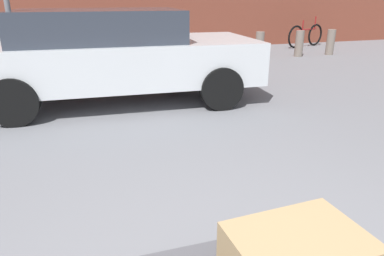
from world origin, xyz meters
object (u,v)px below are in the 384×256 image
(bollard_kerb_near, at_px, (206,48))
(bollard_kerb_mid, at_px, (260,45))
(parked_car, at_px, (114,54))
(no_parking_sign, at_px, (8,9))
(bollard_kerb_far, at_px, (299,44))
(bollard_corner, at_px, (330,42))
(bicycle_leaning, at_px, (306,35))

(bollard_kerb_near, relative_size, bollard_kerb_mid, 1.00)
(parked_car, relative_size, no_parking_sign, 1.88)
(bollard_kerb_near, bearing_deg, parked_car, -130.68)
(bollard_kerb_far, bearing_deg, no_parking_sign, -153.34)
(bollard_kerb_mid, bearing_deg, parked_car, -143.94)
(bollard_corner, bearing_deg, bicycle_leaning, 79.37)
(parked_car, xyz_separation_m, bollard_corner, (6.39, 3.00, -0.40))
(parked_car, relative_size, bollard_kerb_near, 6.17)
(bicycle_leaning, xyz_separation_m, no_parking_sign, (-8.05, -5.04, 1.08))
(bollard_kerb_near, height_order, bollard_kerb_mid, same)
(bicycle_leaning, xyz_separation_m, bollard_kerb_mid, (-2.58, -1.68, -0.02))
(parked_car, distance_m, no_parking_sign, 1.55)
(bollard_corner, bearing_deg, parked_car, -154.84)
(bicycle_leaning, relative_size, bollard_kerb_mid, 2.37)
(no_parking_sign, bearing_deg, bollard_kerb_near, 40.60)
(parked_car, relative_size, bicycle_leaning, 2.61)
(bicycle_leaning, distance_m, bollard_kerb_far, 2.15)
(bollard_kerb_near, bearing_deg, bollard_kerb_far, 0.00)
(bollard_kerb_far, distance_m, bollard_corner, 1.04)
(bollard_corner, bearing_deg, bollard_kerb_far, 180.00)
(parked_car, xyz_separation_m, bollard_kerb_near, (2.58, 3.00, -0.40))
(parked_car, bearing_deg, bollard_kerb_near, 49.32)
(bicycle_leaning, distance_m, bollard_kerb_near, 4.45)
(bollard_kerb_near, bearing_deg, no_parking_sign, -139.40)
(bollard_kerb_mid, height_order, bollard_kerb_far, same)
(no_parking_sign, bearing_deg, parked_car, 14.99)
(bollard_kerb_near, relative_size, bollard_kerb_far, 1.00)
(bollard_kerb_far, bearing_deg, bollard_kerb_mid, 180.00)
(parked_car, distance_m, bollard_kerb_near, 3.98)
(parked_car, height_order, bollard_corner, parked_car)
(parked_car, relative_size, bollard_kerb_mid, 6.17)
(bicycle_leaning, bearing_deg, bollard_kerb_mid, -146.99)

